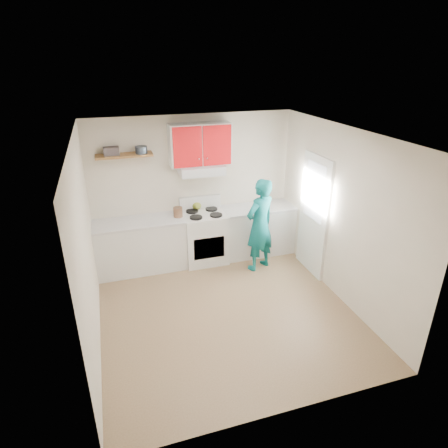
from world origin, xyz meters
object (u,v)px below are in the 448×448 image
object	(u,v)px
stove	(204,237)
kettle	(197,206)
person	(260,225)
tin	(141,150)
crock	(178,213)

from	to	relation	value
stove	kettle	distance (m)	0.59
kettle	person	world-z (taller)	person
tin	crock	size ratio (longest dim) A/B	1.00
stove	person	size ratio (longest dim) A/B	0.56
person	crock	bearing A→B (deg)	-47.59
stove	crock	distance (m)	0.71
tin	kettle	xyz separation A→B (m)	(0.91, 0.11, -1.10)
kettle	person	size ratio (longest dim) A/B	0.10
kettle	person	bearing A→B (deg)	-43.07
kettle	tin	bearing A→B (deg)	-174.61
tin	kettle	size ratio (longest dim) A/B	1.14
kettle	crock	distance (m)	0.46
crock	person	size ratio (longest dim) A/B	0.12
stove	kettle	world-z (taller)	kettle
crock	person	bearing A→B (deg)	-23.75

